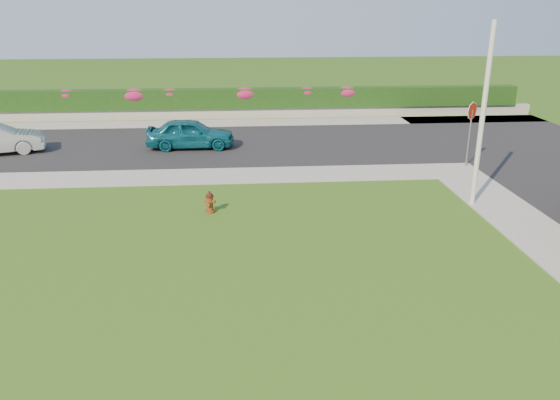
{
  "coord_description": "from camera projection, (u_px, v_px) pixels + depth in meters",
  "views": [
    {
      "loc": [
        -1.48,
        -11.18,
        6.19
      ],
      "look_at": [
        -0.34,
        3.6,
        0.9
      ],
      "focal_mm": 35.0,
      "sensor_mm": 36.0,
      "label": 1
    }
  ],
  "objects": [
    {
      "name": "retaining_wall",
      "position": [
        247.0,
        113.0,
        31.77
      ],
      "size": [
        34.0,
        0.4,
        0.6
      ],
      "primitive_type": "cube",
      "color": "gray",
      "rests_on": "ground"
    },
    {
      "name": "sidewalk_beyond",
      "position": [
        247.0,
        123.0,
        30.45
      ],
      "size": [
        34.0,
        2.0,
        0.04
      ],
      "primitive_type": "cube",
      "color": "gray",
      "rests_on": "ground"
    },
    {
      "name": "utility_pole",
      "position": [
        483.0,
        117.0,
        17.04
      ],
      "size": [
        0.16,
        0.16,
        5.81
      ],
      "primitive_type": "cylinder",
      "color": "silver",
      "rests_on": "ground"
    },
    {
      "name": "flower_clump_f",
      "position": [
        347.0,
        92.0,
        31.81
      ],
      "size": [
        1.37,
        0.88,
        0.68
      ],
      "primitive_type": "ellipsoid",
      "color": "#BF2053",
      "rests_on": "hedge"
    },
    {
      "name": "fire_hydrant",
      "position": [
        210.0,
        202.0,
        17.21
      ],
      "size": [
        0.37,
        0.35,
        0.71
      ],
      "rotation": [
        0.0,
        0.0,
        -0.32
      ],
      "color": "#53250D",
      "rests_on": "ground"
    },
    {
      "name": "sidewalk_far",
      "position": [
        121.0,
        178.0,
        20.7
      ],
      "size": [
        24.0,
        2.0,
        0.04
      ],
      "primitive_type": "cube",
      "color": "gray",
      "rests_on": "ground"
    },
    {
      "name": "sedan_teal",
      "position": [
        190.0,
        133.0,
        24.83
      ],
      "size": [
        3.94,
        1.59,
        1.34
      ],
      "primitive_type": "imported",
      "rotation": [
        0.0,
        0.0,
        1.57
      ],
      "color": "#0D5467",
      "rests_on": "street_far"
    },
    {
      "name": "flower_clump_b",
      "position": [
        135.0,
        95.0,
        30.94
      ],
      "size": [
        1.52,
        0.97,
        0.76
      ],
      "primitive_type": "ellipsoid",
      "color": "#BF2053",
      "rests_on": "hedge"
    },
    {
      "name": "flower_clump_e",
      "position": [
        307.0,
        92.0,
        31.63
      ],
      "size": [
        1.17,
        0.75,
        0.58
      ],
      "primitive_type": "ellipsoid",
      "color": "#BF2053",
      "rests_on": "hedge"
    },
    {
      "name": "flower_clump_d",
      "position": [
        245.0,
        94.0,
        31.39
      ],
      "size": [
        1.46,
        0.94,
        0.73
      ],
      "primitive_type": "ellipsoid",
      "color": "#BF2053",
      "rests_on": "hedge"
    },
    {
      "name": "flower_clump_c",
      "position": [
        170.0,
        94.0,
        31.06
      ],
      "size": [
        1.17,
        0.75,
        0.58
      ],
      "primitive_type": "ellipsoid",
      "color": "#BF2053",
      "rests_on": "hedge"
    },
    {
      "name": "street_far",
      "position": [
        164.0,
        146.0,
        25.47
      ],
      "size": [
        26.0,
        8.0,
        0.04
      ],
      "primitive_type": "cube",
      "color": "black",
      "rests_on": "ground"
    },
    {
      "name": "curb_corner",
      "position": [
        454.0,
        171.0,
        21.64
      ],
      "size": [
        2.0,
        2.0,
        0.04
      ],
      "primitive_type": "cube",
      "color": "gray",
      "rests_on": "ground"
    },
    {
      "name": "flower_clump_a",
      "position": [
        67.0,
        95.0,
        30.65
      ],
      "size": [
        1.17,
        0.75,
        0.59
      ],
      "primitive_type": "ellipsoid",
      "color": "#BF2053",
      "rests_on": "hedge"
    },
    {
      "name": "stop_sign",
      "position": [
        471.0,
        119.0,
        21.56
      ],
      "size": [
        0.57,
        0.47,
        2.65
      ],
      "rotation": [
        0.0,
        0.0,
        0.3
      ],
      "color": "slate",
      "rests_on": "ground"
    },
    {
      "name": "hedge",
      "position": [
        246.0,
        98.0,
        31.58
      ],
      "size": [
        32.0,
        0.9,
        1.1
      ],
      "primitive_type": "cube",
      "color": "black",
      "rests_on": "retaining_wall"
    },
    {
      "name": "ground",
      "position": [
        307.0,
        288.0,
        12.69
      ],
      "size": [
        120.0,
        120.0,
        0.0
      ],
      "primitive_type": "plane",
      "color": "black",
      "rests_on": "ground"
    }
  ]
}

